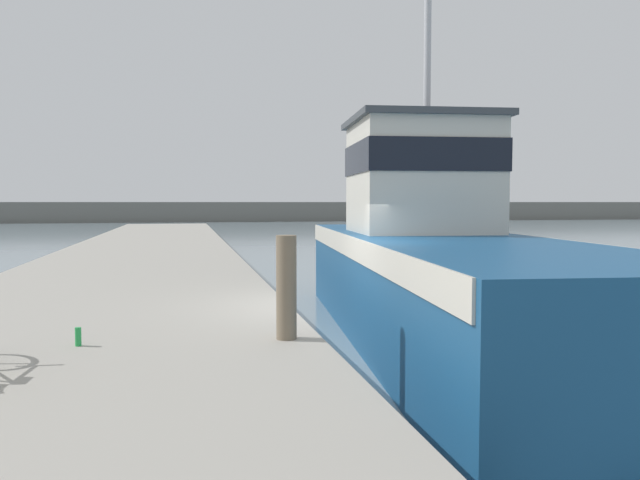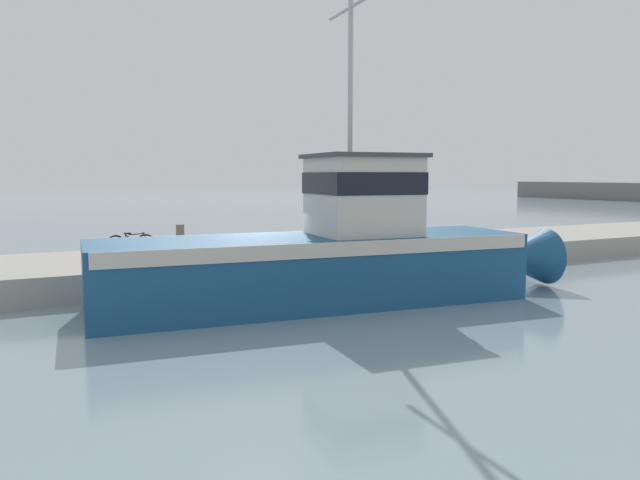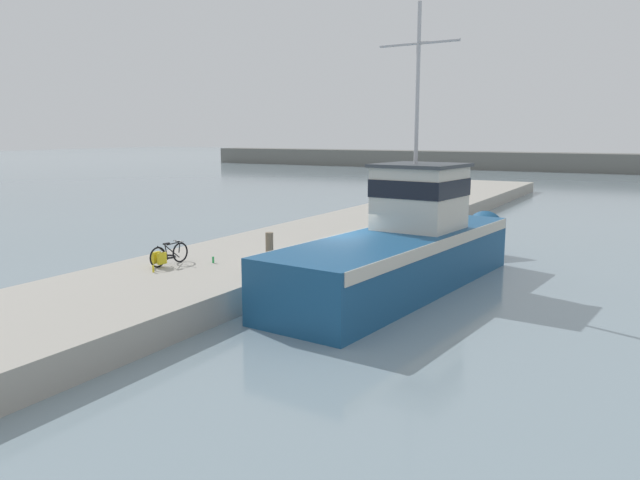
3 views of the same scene
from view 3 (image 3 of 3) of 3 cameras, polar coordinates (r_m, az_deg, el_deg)
The scene contains 8 objects.
ground_plane at distance 21.83m, azimuth 1.15°, elevation -4.26°, with size 320.00×320.00×0.00m, color gray.
dock_pier at distance 23.62m, azimuth -6.67°, elevation -2.17°, with size 5.94×80.00×0.86m, color #A39E93.
fishing_boat_main at distance 21.80m, azimuth 8.06°, elevation -0.48°, with size 4.49×14.50×9.57m.
bicycle_touring at distance 21.67m, azimuth -13.90°, elevation -1.37°, with size 0.51×1.71×0.77m.
mooring_post at distance 20.18m, azimuth -4.64°, elevation -1.10°, with size 0.25×0.25×1.28m, color #756651.
hose_coil at distance 23.15m, azimuth -13.77°, elevation -1.48°, with size 0.59×0.59×0.06m, color black.
water_bottle_on_curb at distance 20.78m, azimuth -15.00°, elevation -2.55°, with size 0.07×0.07×0.24m, color yellow.
water_bottle_by_bike at distance 21.82m, azimuth -9.74°, elevation -1.80°, with size 0.07×0.07×0.22m, color green.
Camera 3 is at (9.94, -18.70, 5.31)m, focal length 35.00 mm.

